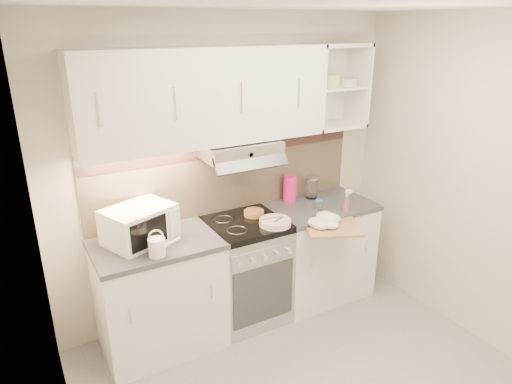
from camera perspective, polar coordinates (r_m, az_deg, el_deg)
room_shell at (r=2.85m, az=5.63°, el=4.49°), size 3.04×2.84×2.52m
base_cabinet_left at (r=3.67m, az=-11.89°, el=-12.69°), size 0.90×0.60×0.86m
worktop_left at (r=3.44m, az=-12.43°, el=-6.39°), size 0.92×0.62×0.04m
base_cabinet_right at (r=4.27m, az=7.73°, el=-7.40°), size 0.90×0.60×0.86m
worktop_right at (r=4.08m, az=8.02°, el=-1.79°), size 0.92×0.62×0.04m
electric_range at (r=3.90m, az=-1.25°, el=-9.72°), size 0.60×0.60×0.90m
microwave at (r=3.42m, az=-14.37°, el=-3.96°), size 0.56×0.50×0.27m
watering_can at (r=3.21m, az=-12.16°, el=-6.63°), size 0.23×0.12×0.20m
plate_stack at (r=3.62m, az=2.42°, el=-3.80°), size 0.25×0.25×0.05m
bread_loaf at (r=3.80m, az=-0.27°, el=-2.63°), size 0.17×0.17×0.04m
pink_pitcher at (r=4.07m, az=4.28°, el=0.44°), size 0.13×0.12×0.24m
glass_jar at (r=4.17m, az=7.00°, el=0.55°), size 0.11×0.11×0.20m
spice_jar at (r=3.93m, az=7.87°, el=-1.63°), size 0.06×0.06×0.09m
spray_bottle at (r=3.95m, az=11.25°, el=-1.20°), size 0.08×0.08×0.20m
cutting_board at (r=3.71m, az=9.48°, el=-4.32°), size 0.54×0.52×0.02m
dish_towel at (r=3.70m, az=8.82°, el=-3.49°), size 0.29×0.24×0.08m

